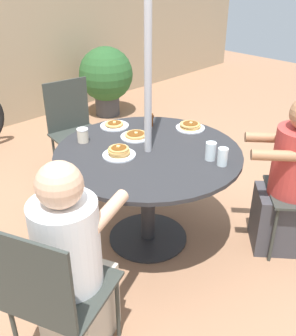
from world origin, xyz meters
TOP-DOWN VIEW (x-y plane):
  - ground_plane at (0.00, 0.00)m, footprint 12.00×12.00m
  - patio_table at (0.00, 0.00)m, footprint 1.28×1.28m
  - umbrella_pole at (0.00, 0.00)m, footprint 0.05×0.05m
  - patio_chair_north at (0.19, 1.15)m, footprint 0.51×0.51m
  - patio_chair_east at (-1.08, -0.44)m, footprint 0.58×0.58m
  - diner_east at (-0.91, -0.37)m, footprint 0.56×0.48m
  - diner_south at (0.64, -0.75)m, footprint 0.56×0.58m
  - pancake_plate_a at (-0.19, 0.08)m, footprint 0.22×0.22m
  - pancake_plate_b at (0.10, 0.22)m, footprint 0.22×0.22m
  - pancake_plate_c at (0.12, 0.49)m, footprint 0.22×0.22m
  - pancake_plate_d at (0.50, 0.04)m, footprint 0.22×0.22m
  - syrup_bottle at (0.32, 0.31)m, footprint 0.09×0.07m
  - coffee_cup at (-0.22, 0.43)m, footprint 0.08×0.08m
  - drinking_glass_a at (0.19, -0.38)m, footprint 0.07×0.07m
  - drinking_glass_b at (0.19, -0.48)m, footprint 0.07×0.07m
  - potted_shrub at (1.49, 2.26)m, footprint 0.70×0.70m

SIDE VIEW (x-z plane):
  - ground_plane at x=0.00m, z-range 0.00..0.00m
  - potted_shrub at x=1.49m, z-range 0.07..0.97m
  - diner_east at x=-0.91m, z-range -0.04..1.10m
  - diner_south at x=0.64m, z-range -0.04..1.11m
  - patio_chair_north at x=0.19m, z-range 0.07..1.00m
  - patio_chair_east at x=-1.08m, z-range 0.07..1.00m
  - patio_table at x=0.00m, z-range 0.24..0.99m
  - pancake_plate_c at x=0.12m, z-range 0.74..0.78m
  - pancake_plate_b at x=0.10m, z-range 0.74..0.78m
  - pancake_plate_d at x=0.50m, z-range 0.74..0.79m
  - pancake_plate_a at x=-0.19m, z-range 0.73..0.81m
  - coffee_cup at x=-0.22m, z-range 0.75..0.84m
  - syrup_bottle at x=0.32m, z-range 0.73..0.87m
  - drinking_glass_b at x=0.19m, z-range 0.75..0.86m
  - drinking_glass_a at x=0.19m, z-range 0.75..0.86m
  - umbrella_pole at x=0.00m, z-range 0.00..2.49m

